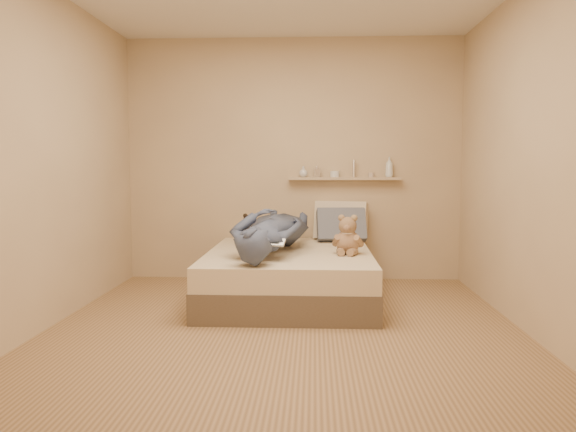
{
  "coord_description": "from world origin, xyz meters",
  "views": [
    {
      "loc": [
        0.23,
        -4.2,
        1.23
      ],
      "look_at": [
        0.0,
        0.65,
        0.8
      ],
      "focal_mm": 35.0,
      "sensor_mm": 36.0,
      "label": 1
    }
  ],
  "objects_px": {
    "wall_shelf": "(344,179)",
    "pillow_grey": "(341,225)",
    "teddy_bear": "(348,238)",
    "dark_plush": "(250,230)",
    "pillow_cream": "(341,221)",
    "person": "(271,230)",
    "bed": "(289,275)",
    "game_console": "(274,242)"
  },
  "relations": [
    {
      "from": "pillow_grey",
      "to": "wall_shelf",
      "type": "bearing_deg",
      "value": 79.51
    },
    {
      "from": "pillow_cream",
      "to": "pillow_grey",
      "type": "height_order",
      "value": "pillow_cream"
    },
    {
      "from": "bed",
      "to": "dark_plush",
      "type": "distance_m",
      "value": 0.81
    },
    {
      "from": "dark_plush",
      "to": "wall_shelf",
      "type": "distance_m",
      "value": 1.16
    },
    {
      "from": "person",
      "to": "wall_shelf",
      "type": "xyz_separation_m",
      "value": [
        0.72,
        1.0,
        0.45
      ]
    },
    {
      "from": "dark_plush",
      "to": "wall_shelf",
      "type": "height_order",
      "value": "wall_shelf"
    },
    {
      "from": "person",
      "to": "pillow_grey",
      "type": "bearing_deg",
      "value": -123.08
    },
    {
      "from": "bed",
      "to": "teddy_bear",
      "type": "bearing_deg",
      "value": -17.26
    },
    {
      "from": "bed",
      "to": "pillow_cream",
      "type": "xyz_separation_m",
      "value": [
        0.51,
        0.83,
        0.43
      ]
    },
    {
      "from": "wall_shelf",
      "to": "pillow_grey",
      "type": "bearing_deg",
      "value": -100.49
    },
    {
      "from": "teddy_bear",
      "to": "pillow_grey",
      "type": "relative_size",
      "value": 0.71
    },
    {
      "from": "pillow_grey",
      "to": "pillow_cream",
      "type": "bearing_deg",
      "value": 88.82
    },
    {
      "from": "teddy_bear",
      "to": "dark_plush",
      "type": "xyz_separation_m",
      "value": [
        -0.96,
        0.75,
        -0.02
      ]
    },
    {
      "from": "pillow_grey",
      "to": "person",
      "type": "height_order",
      "value": "person"
    },
    {
      "from": "bed",
      "to": "teddy_bear",
      "type": "relative_size",
      "value": 5.32
    },
    {
      "from": "game_console",
      "to": "dark_plush",
      "type": "distance_m",
      "value": 1.22
    },
    {
      "from": "pillow_grey",
      "to": "wall_shelf",
      "type": "height_order",
      "value": "wall_shelf"
    },
    {
      "from": "dark_plush",
      "to": "person",
      "type": "bearing_deg",
      "value": -68.29
    },
    {
      "from": "game_console",
      "to": "wall_shelf",
      "type": "height_order",
      "value": "wall_shelf"
    },
    {
      "from": "bed",
      "to": "wall_shelf",
      "type": "xyz_separation_m",
      "value": [
        0.55,
        0.91,
        0.88
      ]
    },
    {
      "from": "game_console",
      "to": "teddy_bear",
      "type": "height_order",
      "value": "teddy_bear"
    },
    {
      "from": "pillow_grey",
      "to": "bed",
      "type": "bearing_deg",
      "value": -126.44
    },
    {
      "from": "person",
      "to": "game_console",
      "type": "bearing_deg",
      "value": 105.22
    },
    {
      "from": "teddy_bear",
      "to": "pillow_cream",
      "type": "height_order",
      "value": "pillow_cream"
    },
    {
      "from": "pillow_cream",
      "to": "game_console",
      "type": "bearing_deg",
      "value": -113.31
    },
    {
      "from": "game_console",
      "to": "teddy_bear",
      "type": "bearing_deg",
      "value": 34.42
    },
    {
      "from": "pillow_cream",
      "to": "pillow_grey",
      "type": "distance_m",
      "value": 0.14
    },
    {
      "from": "wall_shelf",
      "to": "pillow_cream",
      "type": "bearing_deg",
      "value": -115.49
    },
    {
      "from": "dark_plush",
      "to": "teddy_bear",
      "type": "bearing_deg",
      "value": -37.82
    },
    {
      "from": "pillow_grey",
      "to": "wall_shelf",
      "type": "relative_size",
      "value": 0.42
    },
    {
      "from": "game_console",
      "to": "pillow_grey",
      "type": "relative_size",
      "value": 0.39
    },
    {
      "from": "dark_plush",
      "to": "person",
      "type": "distance_m",
      "value": 0.73
    },
    {
      "from": "game_console",
      "to": "person",
      "type": "distance_m",
      "value": 0.5
    },
    {
      "from": "pillow_cream",
      "to": "person",
      "type": "bearing_deg",
      "value": -126.28
    },
    {
      "from": "game_console",
      "to": "pillow_grey",
      "type": "xyz_separation_m",
      "value": [
        0.61,
        1.28,
        0.01
      ]
    },
    {
      "from": "dark_plush",
      "to": "wall_shelf",
      "type": "xyz_separation_m",
      "value": [
        0.99,
        0.33,
        0.52
      ]
    },
    {
      "from": "bed",
      "to": "wall_shelf",
      "type": "distance_m",
      "value": 1.38
    },
    {
      "from": "bed",
      "to": "pillow_grey",
      "type": "relative_size",
      "value": 3.8
    },
    {
      "from": "pillow_grey",
      "to": "wall_shelf",
      "type": "distance_m",
      "value": 0.53
    },
    {
      "from": "person",
      "to": "wall_shelf",
      "type": "bearing_deg",
      "value": -117.87
    },
    {
      "from": "bed",
      "to": "pillow_grey",
      "type": "bearing_deg",
      "value": 53.56
    },
    {
      "from": "teddy_bear",
      "to": "pillow_cream",
      "type": "distance_m",
      "value": 0.99
    }
  ]
}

